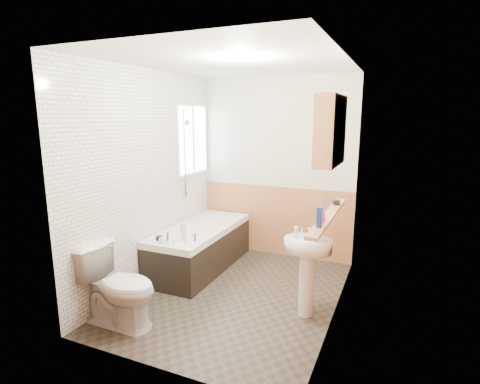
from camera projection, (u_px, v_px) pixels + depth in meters
name	position (u px, v px, depth m)	size (l,w,h in m)	color
floor	(235.00, 294.00, 4.23)	(2.80, 2.80, 0.00)	#2E2820
ceiling	(234.00, 62.00, 3.73)	(2.80, 2.80, 0.00)	white
wall_back	(276.00, 169.00, 5.24)	(2.20, 0.02, 2.50)	beige
wall_front	(154.00, 218.00, 2.71)	(2.20, 0.02, 2.50)	beige
wall_left	(149.00, 179.00, 4.41)	(0.02, 2.80, 2.50)	beige
wall_right	(341.00, 194.00, 3.54)	(0.02, 2.80, 2.50)	beige
wainscot_right	(335.00, 268.00, 3.70)	(0.01, 2.80, 1.00)	#C67F51
wainscot_front	(160.00, 311.00, 2.88)	(2.20, 0.01, 1.00)	#C67F51
wainscot_back	(274.00, 220.00, 5.37)	(2.20, 0.01, 1.00)	#C67F51
tile_cladding_left	(150.00, 179.00, 4.40)	(0.01, 2.80, 2.50)	white
tile_return_back	(228.00, 132.00, 5.41)	(0.75, 0.01, 1.50)	white
window	(193.00, 140.00, 5.17)	(0.03, 0.79, 0.99)	white
bathtub	(200.00, 246.00, 4.92)	(0.70, 1.66, 0.70)	black
shower_riser	(185.00, 145.00, 4.95)	(0.10, 0.08, 1.20)	silver
toilet	(118.00, 286.00, 3.55)	(0.44, 0.79, 0.77)	white
sink	(307.00, 261.00, 3.68)	(0.47, 0.38, 0.91)	white
pine_shelf	(329.00, 216.00, 3.43)	(0.10, 1.44, 0.03)	#C67F51
medicine_cabinet	(330.00, 131.00, 3.31)	(0.17, 0.69, 0.62)	#C67F51
foam_can	(319.00, 217.00, 3.02)	(0.05, 0.05, 0.17)	navy
green_bottle	(323.00, 208.00, 3.14)	(0.05, 0.05, 0.25)	purple
black_jar	(336.00, 202.00, 3.79)	(0.07, 0.07, 0.05)	black
soap_bottle	(319.00, 237.00, 3.56)	(0.09, 0.19, 0.09)	silver
clear_bottle	(296.00, 233.00, 3.64)	(0.04, 0.04, 0.11)	silver
blue_gel	(183.00, 232.00, 4.27)	(0.06, 0.04, 0.22)	silver
cream_jar	(159.00, 238.00, 4.34)	(0.08, 0.08, 0.05)	black
orange_bottle	(195.00, 237.00, 4.30)	(0.03, 0.03, 0.09)	purple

